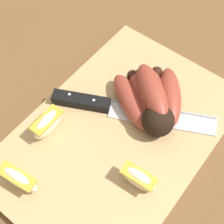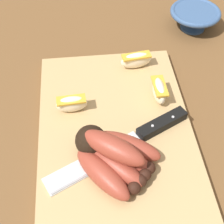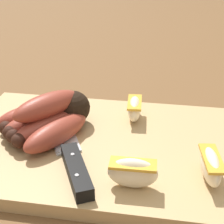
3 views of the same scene
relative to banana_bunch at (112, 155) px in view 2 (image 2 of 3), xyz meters
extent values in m
plane|color=brown|center=(-0.07, 0.00, -0.04)|extent=(6.00, 6.00, 0.00)
cube|color=tan|center=(-0.07, 0.01, -0.03)|extent=(0.41, 0.28, 0.02)
sphere|color=black|center=(-0.03, -0.03, 0.00)|extent=(0.05, 0.05, 0.05)
ellipsoid|color=brown|center=(0.03, -0.02, -0.01)|extent=(0.12, 0.10, 0.04)
sphere|color=black|center=(0.06, 0.03, -0.01)|extent=(0.02, 0.02, 0.02)
ellipsoid|color=brown|center=(0.01, 0.00, -0.01)|extent=(0.11, 0.11, 0.04)
sphere|color=black|center=(0.05, 0.04, -0.01)|extent=(0.02, 0.02, 0.02)
ellipsoid|color=brown|center=(0.00, 0.01, -0.01)|extent=(0.10, 0.12, 0.04)
sphere|color=black|center=(0.04, 0.05, -0.01)|extent=(0.02, 0.02, 0.02)
ellipsoid|color=brown|center=(-0.02, 0.03, -0.01)|extent=(0.09, 0.12, 0.04)
sphere|color=black|center=(0.03, 0.06, -0.01)|extent=(0.02, 0.02, 0.02)
ellipsoid|color=brown|center=(0.00, 0.00, 0.02)|extent=(0.10, 0.11, 0.04)
cube|color=silver|center=(0.00, -0.03, -0.02)|extent=(0.11, 0.18, 0.00)
cube|color=#99999E|center=(0.01, -0.02, -0.02)|extent=(0.08, 0.16, 0.00)
cube|color=black|center=(-0.07, 0.10, -0.01)|extent=(0.06, 0.10, 0.02)
cylinder|color=#B2B2B7|center=(-0.08, 0.12, -0.01)|extent=(0.01, 0.01, 0.00)
cylinder|color=#B2B2B7|center=(-0.06, 0.08, -0.01)|extent=(0.00, 0.01, 0.00)
ellipsoid|color=#F4E5C1|center=(-0.23, 0.08, -0.01)|extent=(0.03, 0.07, 0.04)
cube|color=gold|center=(-0.23, 0.08, 0.01)|extent=(0.03, 0.06, 0.00)
ellipsoid|color=#F4E5C1|center=(-0.12, -0.06, -0.01)|extent=(0.02, 0.06, 0.04)
cube|color=gold|center=(-0.12, -0.06, 0.01)|extent=(0.03, 0.06, 0.00)
ellipsoid|color=#F4E5C1|center=(-0.14, 0.11, 0.00)|extent=(0.06, 0.02, 0.04)
cube|color=gold|center=(-0.14, 0.11, 0.01)|extent=(0.06, 0.02, 0.00)
cylinder|color=#385684|center=(-0.38, 0.24, -0.04)|extent=(0.06, 0.06, 0.01)
torus|color=#385684|center=(-0.38, 0.24, 0.00)|extent=(0.12, 0.12, 0.01)
cone|color=#385684|center=(-0.38, 0.24, -0.02)|extent=(0.10, 0.10, 0.05)
camera|label=1|loc=(-0.29, -0.14, 0.46)|focal=54.10mm
camera|label=2|loc=(0.29, -0.03, 0.45)|focal=53.49mm
camera|label=3|loc=(-0.17, 0.43, 0.25)|focal=54.58mm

